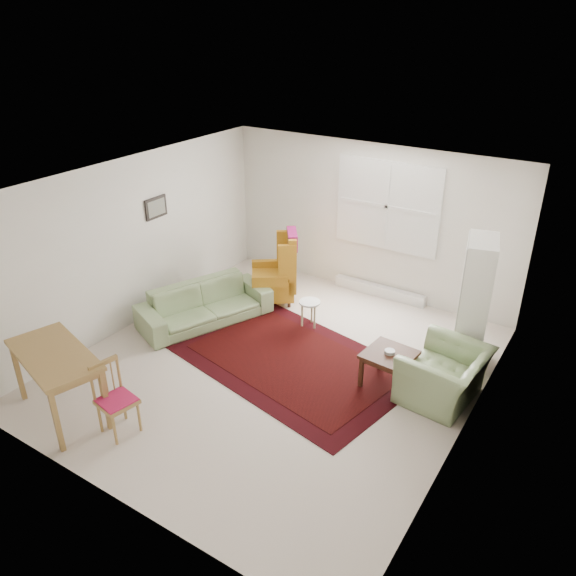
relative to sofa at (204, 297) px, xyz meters
The scene contains 10 objects.
room 1.84m from the sofa, ahead, with size 5.04×5.54×2.51m.
rug 1.78m from the sofa, ahead, with size 3.13×2.01×0.03m, color black, non-canonical shape.
sofa is the anchor object (origin of this frame).
armchair 3.70m from the sofa, ahead, with size 1.03×0.90×0.80m, color gray.
wingback_chair 1.25m from the sofa, 66.82° to the left, with size 0.69×0.74×1.21m, color #C6861E, non-canonical shape.
coffee_table 3.03m from the sofa, ahead, with size 0.59×0.59×0.48m, color #402013, non-canonical shape.
stool 1.61m from the sofa, 26.68° to the left, with size 0.32×0.32×0.43m, color white, non-canonical shape.
cabinet 3.88m from the sofa, 16.34° to the left, with size 0.37×0.71×1.77m, color white, non-canonical shape.
desk 2.60m from the sofa, 89.47° to the right, with size 1.33×0.66×0.84m, color olive, non-canonical shape.
desk_chair 2.61m from the sofa, 71.42° to the right, with size 0.38×0.38×0.88m, color olive, non-canonical shape.
Camera 1 is at (3.53, -5.23, 4.31)m, focal length 35.00 mm.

